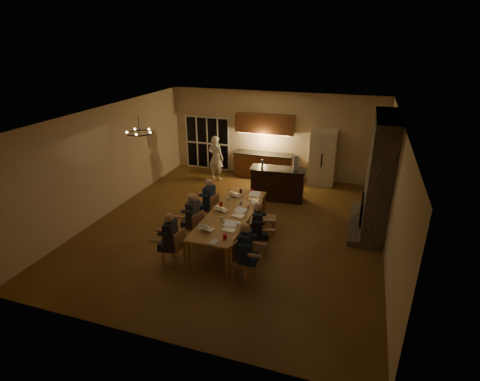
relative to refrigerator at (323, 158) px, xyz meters
name	(u,v)px	position (x,y,z in m)	size (l,w,h in m)	color
floor	(235,227)	(-1.90, -4.15, -1.00)	(9.00, 9.00, 0.00)	brown
back_wall	(274,135)	(-1.90, 0.37, 0.60)	(8.00, 0.04, 3.20)	tan
left_wall	(109,160)	(-5.92, -4.15, 0.60)	(0.04, 9.00, 3.20)	tan
right_wall	(394,192)	(2.12, -4.15, 0.60)	(0.04, 9.00, 3.20)	tan
ceiling	(235,114)	(-1.90, -4.15, 2.22)	(8.00, 9.00, 0.04)	white
french_doors	(208,143)	(-4.60, 0.32, 0.05)	(1.86, 0.08, 2.10)	black
fireplace	(379,174)	(1.80, -2.95, 0.60)	(0.58, 2.50, 3.20)	#6D5F55
kitchenette	(264,147)	(-2.20, 0.05, 0.20)	(2.24, 0.68, 2.40)	brown
refrigerator	(323,158)	(0.00, 0.00, 0.00)	(0.90, 0.68, 2.00)	beige
dining_table	(231,226)	(-1.81, -4.80, -0.62)	(1.10, 3.35, 0.75)	#BB7F4A
bar_island	(277,184)	(-1.21, -1.87, -0.46)	(1.79, 0.68, 1.08)	black
chair_left_near	(173,246)	(-2.71, -6.32, -0.55)	(0.44, 0.44, 0.89)	tan
chair_left_mid	(193,227)	(-2.68, -5.27, -0.55)	(0.44, 0.44, 0.89)	tan
chair_left_far	(209,209)	(-2.71, -4.13, -0.55)	(0.44, 0.44, 0.89)	tan
chair_right_near	(244,261)	(-0.93, -6.40, -0.55)	(0.44, 0.44, 0.89)	tan
chair_right_mid	(259,237)	(-0.90, -5.24, -0.55)	(0.44, 0.44, 0.89)	tan
chair_right_far	(268,218)	(-0.95, -4.16, -0.55)	(0.44, 0.44, 0.89)	tan
person_left_near	(171,240)	(-2.68, -6.45, -0.31)	(0.60, 0.60, 1.38)	#272832
person_right_near	(245,251)	(-0.91, -6.37, -0.31)	(0.60, 0.60, 1.38)	#1C2946
person_left_mid	(193,218)	(-2.67, -5.26, -0.31)	(0.60, 0.60, 1.38)	#34393D
person_right_mid	(258,228)	(-0.93, -5.27, -0.31)	(0.60, 0.60, 1.38)	#272832
person_left_far	(209,202)	(-2.67, -4.17, -0.31)	(0.60, 0.60, 1.38)	#1C2946
standing_person	(216,158)	(-3.82, -0.76, -0.16)	(0.61, 0.40, 1.68)	white
chandelier	(140,133)	(-4.20, -4.97, 1.75)	(0.66, 0.66, 0.03)	black
laptop_a	(208,225)	(-2.03, -5.78, -0.14)	(0.32, 0.28, 0.23)	silver
laptop_b	(229,226)	(-1.53, -5.68, -0.14)	(0.32, 0.28, 0.23)	silver
laptop_c	(222,206)	(-2.07, -4.69, -0.14)	(0.32, 0.28, 0.23)	silver
laptop_d	(238,212)	(-1.56, -4.89, -0.14)	(0.32, 0.28, 0.23)	silver
laptop_e	(237,192)	(-2.02, -3.66, -0.14)	(0.32, 0.28, 0.23)	silver
laptop_f	(254,196)	(-1.47, -3.76, -0.14)	(0.32, 0.28, 0.23)	silver
mug_front	(222,219)	(-1.88, -5.26, -0.20)	(0.07, 0.07, 0.10)	silver
mug_mid	(241,202)	(-1.72, -4.18, -0.20)	(0.08, 0.08, 0.10)	silver
mug_back	(228,199)	(-2.14, -4.04, -0.20)	(0.08, 0.08, 0.10)	silver
redcup_near	(225,236)	(-1.48, -6.10, -0.19)	(0.09, 0.09, 0.12)	red
redcup_mid	(221,204)	(-2.20, -4.45, -0.19)	(0.09, 0.09, 0.12)	red
redcup_far	(251,191)	(-1.67, -3.33, -0.19)	(0.09, 0.09, 0.12)	red
can_silver	(224,223)	(-1.73, -5.46, -0.19)	(0.06, 0.06, 0.12)	#B2B2B7
can_cola	(241,191)	(-1.97, -3.43, -0.19)	(0.07, 0.07, 0.12)	#3F0F0C
can_right	(248,207)	(-1.44, -4.43, -0.19)	(0.06, 0.06, 0.12)	#B2B2B7
plate_near	(236,223)	(-1.48, -5.30, -0.24)	(0.22, 0.22, 0.02)	silver
plate_left	(203,228)	(-2.16, -5.78, -0.24)	(0.27, 0.27, 0.02)	silver
plate_far	(255,203)	(-1.36, -4.01, -0.24)	(0.27, 0.27, 0.02)	silver
notepad	(214,242)	(-1.66, -6.32, -0.24)	(0.16, 0.23, 0.01)	white
bar_bottle	(262,163)	(-1.75, -1.85, 0.20)	(0.08, 0.08, 0.24)	#99999E
bar_blender	(295,163)	(-0.67, -1.81, 0.32)	(0.15, 0.15, 0.47)	silver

